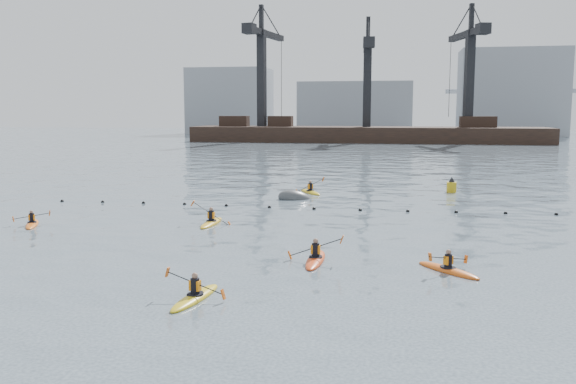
% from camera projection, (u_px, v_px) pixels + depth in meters
% --- Properties ---
extents(ground, '(400.00, 400.00, 0.00)m').
position_uv_depth(ground, '(180.00, 327.00, 18.10)').
color(ground, '#374450').
rests_on(ground, ground).
extents(float_line, '(33.24, 0.73, 0.24)m').
position_uv_depth(float_line, '(292.00, 208.00, 40.17)').
color(float_line, black).
rests_on(float_line, ground).
extents(barge_pier, '(72.00, 19.30, 29.50)m').
position_uv_depth(barge_pier, '(365.00, 133.00, 125.22)').
color(barge_pier, black).
rests_on(barge_pier, ground).
extents(skyline, '(141.00, 28.00, 22.00)m').
position_uv_depth(skyline, '(383.00, 100.00, 163.12)').
color(skyline, gray).
rests_on(skyline, ground).
extents(kayaker_0, '(2.41, 3.50, 1.31)m').
position_uv_depth(kayaker_0, '(316.00, 259.00, 26.00)').
color(kayaker_0, '#DD4114').
rests_on(kayaker_0, ground).
extents(kayaker_1, '(2.24, 3.34, 1.16)m').
position_uv_depth(kayaker_1, '(195.00, 296.00, 20.75)').
color(kayaker_1, gold).
rests_on(kayaker_1, ground).
extents(kayaker_2, '(1.85, 2.95, 0.96)m').
position_uv_depth(kayaker_2, '(32.00, 223.00, 34.21)').
color(kayaker_2, orange).
rests_on(kayaker_2, ground).
extents(kayaker_3, '(2.41, 3.41, 1.47)m').
position_uv_depth(kayaker_3, '(211.00, 222.00, 34.56)').
color(kayaker_3, gold).
rests_on(kayaker_3, ground).
extents(kayaker_4, '(2.63, 2.79, 1.02)m').
position_uv_depth(kayaker_4, '(448.00, 269.00, 24.31)').
color(kayaker_4, '#D15413').
rests_on(kayaker_4, ground).
extents(kayaker_5, '(2.39, 3.31, 1.34)m').
position_uv_depth(kayaker_5, '(310.00, 192.00, 47.62)').
color(kayaker_5, gold).
rests_on(kayaker_5, ground).
extents(mooring_buoy, '(3.06, 2.31, 1.75)m').
position_uv_depth(mooring_buoy, '(295.00, 199.00, 44.36)').
color(mooring_buoy, '#3C3F41').
rests_on(mooring_buoy, ground).
extents(nav_buoy, '(0.76, 0.76, 1.38)m').
position_uv_depth(nav_buoy, '(452.00, 187.00, 47.95)').
color(nav_buoy, yellow).
rests_on(nav_buoy, ground).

